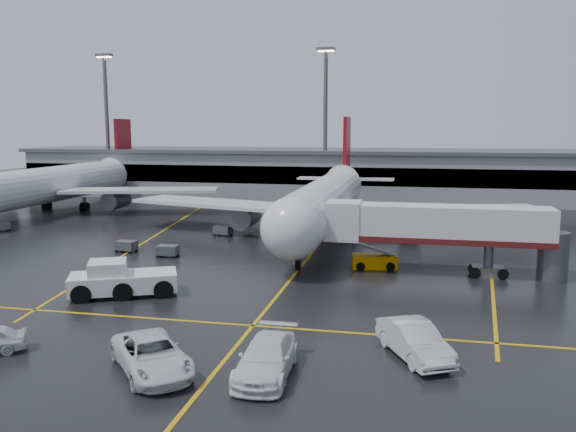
# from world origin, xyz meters

# --- Properties ---
(ground) EXTENTS (220.00, 220.00, 0.00)m
(ground) POSITION_xyz_m (0.00, 0.00, 0.00)
(ground) COLOR black
(ground) RESTS_ON ground
(apron_line_centre) EXTENTS (0.25, 90.00, 0.02)m
(apron_line_centre) POSITION_xyz_m (0.00, 0.00, 0.01)
(apron_line_centre) COLOR gold
(apron_line_centre) RESTS_ON ground
(apron_line_stop) EXTENTS (60.00, 0.25, 0.02)m
(apron_line_stop) POSITION_xyz_m (0.00, -22.00, 0.01)
(apron_line_stop) COLOR gold
(apron_line_stop) RESTS_ON ground
(apron_line_left) EXTENTS (9.99, 69.35, 0.02)m
(apron_line_left) POSITION_xyz_m (-20.00, 10.00, 0.01)
(apron_line_left) COLOR gold
(apron_line_left) RESTS_ON ground
(apron_line_right) EXTENTS (7.57, 69.64, 0.02)m
(apron_line_right) POSITION_xyz_m (18.00, 10.00, 0.01)
(apron_line_right) COLOR gold
(apron_line_right) RESTS_ON ground
(terminal) EXTENTS (122.00, 19.00, 8.60)m
(terminal) POSITION_xyz_m (0.00, 47.93, 4.32)
(terminal) COLOR gray
(terminal) RESTS_ON ground
(light_mast_left) EXTENTS (3.00, 1.20, 25.45)m
(light_mast_left) POSITION_xyz_m (-45.00, 42.00, 14.47)
(light_mast_left) COLOR #595B60
(light_mast_left) RESTS_ON ground
(light_mast_mid) EXTENTS (3.00, 1.20, 25.45)m
(light_mast_mid) POSITION_xyz_m (-5.00, 42.00, 14.47)
(light_mast_mid) COLOR #595B60
(light_mast_mid) RESTS_ON ground
(main_airliner) EXTENTS (48.80, 45.60, 14.10)m
(main_airliner) POSITION_xyz_m (0.00, 9.70, 4.21)
(main_airliner) COLOR silver
(main_airliner) RESTS_ON ground
(second_airliner) EXTENTS (48.80, 45.60, 14.10)m
(second_airliner) POSITION_xyz_m (-42.00, 21.70, 4.21)
(second_airliner) COLOR silver
(second_airliner) RESTS_ON ground
(jet_bridge) EXTENTS (19.90, 3.40, 6.05)m
(jet_bridge) POSITION_xyz_m (11.87, -6.00, 3.93)
(jet_bridge) COLOR silver
(jet_bridge) RESTS_ON ground
(pushback_tractor) EXTENTS (8.31, 6.06, 2.76)m
(pushback_tractor) POSITION_xyz_m (-11.46, -17.47, 1.10)
(pushback_tractor) COLOR silver
(pushback_tractor) RESTS_ON ground
(belt_loader) EXTENTS (4.14, 2.39, 2.48)m
(belt_loader) POSITION_xyz_m (6.50, -4.89, 0.61)
(belt_loader) COLOR orange
(belt_loader) RESTS_ON ground
(service_van_a) EXTENTS (6.53, 6.93, 1.82)m
(service_van_a) POSITION_xyz_m (-3.14, -29.90, 0.91)
(service_van_a) COLOR silver
(service_van_a) RESTS_ON ground
(service_van_b) EXTENTS (2.77, 6.40, 1.83)m
(service_van_b) POSITION_xyz_m (2.66, -29.01, 0.92)
(service_van_b) COLOR white
(service_van_b) RESTS_ON ground
(service_van_c) EXTENTS (4.51, 6.18, 1.94)m
(service_van_c) POSITION_xyz_m (9.94, -25.11, 0.97)
(service_van_c) COLOR silver
(service_van_c) RESTS_ON ground
(baggage_cart_a) EXTENTS (2.05, 1.38, 1.12)m
(baggage_cart_a) POSITION_xyz_m (-13.43, -4.36, 0.63)
(baggage_cart_a) COLOR #595B60
(baggage_cart_a) RESTS_ON ground
(baggage_cart_b) EXTENTS (2.15, 1.54, 1.12)m
(baggage_cart_b) POSITION_xyz_m (-18.45, -3.08, 0.63)
(baggage_cart_b) COLOR #595B60
(baggage_cart_b) RESTS_ON ground
(baggage_cart_c) EXTENTS (2.22, 1.68, 1.12)m
(baggage_cart_c) POSITION_xyz_m (-11.76, 7.52, 0.63)
(baggage_cart_c) COLOR #595B60
(baggage_cart_c) RESTS_ON ground
(baggage_cart_e) EXTENTS (2.36, 2.30, 1.12)m
(baggage_cart_e) POSITION_xyz_m (-39.02, 4.81, 0.63)
(baggage_cart_e) COLOR #595B60
(baggage_cart_e) RESTS_ON ground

